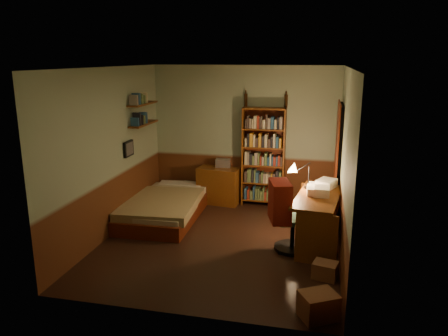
% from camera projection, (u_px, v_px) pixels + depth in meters
% --- Properties ---
extents(floor, '(3.50, 4.00, 0.02)m').
position_uv_depth(floor, '(220.00, 242.00, 6.68)').
color(floor, black).
rests_on(floor, ground).
extents(ceiling, '(3.50, 4.00, 0.02)m').
position_uv_depth(ceiling, '(220.00, 67.00, 6.03)').
color(ceiling, silver).
rests_on(ceiling, wall_back).
extents(wall_back, '(3.50, 0.02, 2.60)m').
position_uv_depth(wall_back, '(244.00, 135.00, 8.26)').
color(wall_back, gray).
rests_on(wall_back, ground).
extents(wall_left, '(0.02, 4.00, 2.60)m').
position_uv_depth(wall_left, '(109.00, 153.00, 6.73)').
color(wall_left, gray).
rests_on(wall_left, ground).
extents(wall_right, '(0.02, 4.00, 2.60)m').
position_uv_depth(wall_right, '(345.00, 165.00, 5.98)').
color(wall_right, gray).
rests_on(wall_right, ground).
extents(wall_front, '(3.50, 0.02, 2.60)m').
position_uv_depth(wall_front, '(176.00, 202.00, 4.46)').
color(wall_front, gray).
rests_on(wall_front, ground).
extents(doorway, '(0.06, 0.90, 2.00)m').
position_uv_depth(doorway, '(338.00, 164.00, 7.30)').
color(doorway, black).
rests_on(doorway, ground).
extents(door_trim, '(0.02, 0.98, 2.08)m').
position_uv_depth(door_trim, '(336.00, 164.00, 7.30)').
color(door_trim, '#4B190B').
rests_on(door_trim, ground).
extents(bed, '(1.17, 2.13, 0.63)m').
position_uv_depth(bed, '(166.00, 199.00, 7.66)').
color(bed, olive).
rests_on(bed, ground).
extents(dresser, '(0.83, 0.49, 0.70)m').
position_uv_depth(dresser, '(219.00, 186.00, 8.36)').
color(dresser, '#592E0F').
rests_on(dresser, ground).
extents(mini_stereo, '(0.31, 0.25, 0.15)m').
position_uv_depth(mini_stereo, '(223.00, 163.00, 8.36)').
color(mini_stereo, '#B2B2B7').
rests_on(mini_stereo, dresser).
extents(bookshelf, '(0.79, 0.25, 1.85)m').
position_uv_depth(bookshelf, '(263.00, 157.00, 8.12)').
color(bookshelf, '#592E0F').
rests_on(bookshelf, ground).
extents(bottle_left, '(0.07, 0.07, 0.24)m').
position_uv_depth(bottle_left, '(246.00, 100.00, 8.04)').
color(bottle_left, black).
rests_on(bottle_left, bookshelf).
extents(bottle_right, '(0.07, 0.07, 0.23)m').
position_uv_depth(bottle_right, '(286.00, 101.00, 7.88)').
color(bottle_right, black).
rests_on(bottle_right, bookshelf).
extents(desk, '(0.78, 1.50, 0.77)m').
position_uv_depth(desk, '(317.00, 220.00, 6.51)').
color(desk, '#592E0F').
rests_on(desk, ground).
extents(paper_stack, '(0.35, 0.40, 0.13)m').
position_uv_depth(paper_stack, '(326.00, 184.00, 6.76)').
color(paper_stack, silver).
rests_on(paper_stack, desk).
extents(desk_lamp, '(0.22, 0.22, 0.58)m').
position_uv_depth(desk_lamp, '(309.00, 170.00, 6.69)').
color(desk_lamp, black).
rests_on(desk_lamp, desk).
extents(office_chair, '(0.68, 0.64, 1.14)m').
position_uv_depth(office_chair, '(293.00, 213.00, 6.26)').
color(office_chair, '#376147').
rests_on(office_chair, ground).
extents(red_jacket, '(0.44, 0.55, 0.58)m').
position_uv_depth(red_jacket, '(279.00, 151.00, 6.27)').
color(red_jacket, maroon).
rests_on(red_jacket, office_chair).
extents(wall_shelf_lower, '(0.20, 0.90, 0.03)m').
position_uv_depth(wall_shelf_lower, '(144.00, 124.00, 7.67)').
color(wall_shelf_lower, '#592E0F').
rests_on(wall_shelf_lower, wall_left).
extents(wall_shelf_upper, '(0.20, 0.90, 0.03)m').
position_uv_depth(wall_shelf_upper, '(143.00, 104.00, 7.59)').
color(wall_shelf_upper, '#592E0F').
rests_on(wall_shelf_upper, wall_left).
extents(framed_picture, '(0.04, 0.32, 0.26)m').
position_uv_depth(framed_picture, '(129.00, 149.00, 7.30)').
color(framed_picture, black).
rests_on(framed_picture, wall_left).
extents(cardboard_box_a, '(0.48, 0.46, 0.29)m').
position_uv_depth(cardboard_box_a, '(318.00, 306.00, 4.70)').
color(cardboard_box_a, brown).
rests_on(cardboard_box_a, ground).
extents(cardboard_box_b, '(0.35, 0.31, 0.21)m').
position_uv_depth(cardboard_box_b, '(325.00, 270.00, 5.56)').
color(cardboard_box_b, brown).
rests_on(cardboard_box_b, ground).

